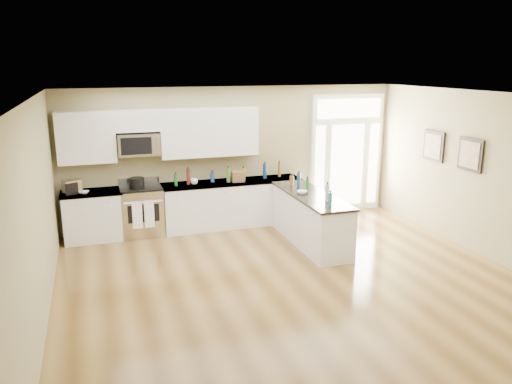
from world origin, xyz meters
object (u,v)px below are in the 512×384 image
Objects in this scene: toaster_oven at (72,187)px; kitchen_range at (142,211)px; peninsula_cabinet at (310,220)px; stockpot at (137,183)px.

kitchen_range is at bearing -21.35° from toaster_oven.
stockpot is at bearing 154.86° from peninsula_cabinet.
stockpot is (-2.96, 1.39, 0.62)m from peninsula_cabinet.
kitchen_range is at bearing 40.44° from stockpot.
stockpot reaches higher than kitchen_range.
toaster_oven is at bearing 179.32° from stockpot.
peninsula_cabinet is at bearing -26.58° from kitchen_range.
stockpot is 0.95× the size of toaster_oven.
peninsula_cabinet is 3.24m from kitchen_range.
peninsula_cabinet is at bearing -25.14° from stockpot.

